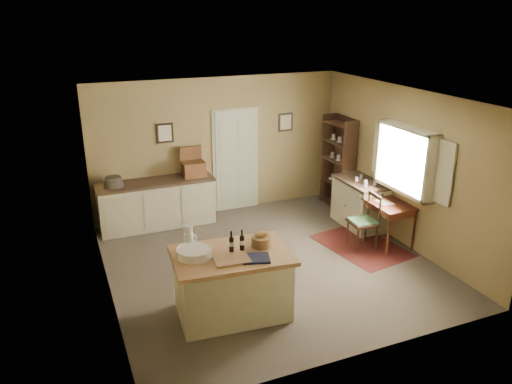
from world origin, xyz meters
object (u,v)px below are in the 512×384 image
work_island (231,282)px  sideboard (157,202)px  writing_desk (386,207)px  shelving_unit (340,163)px  desk_chair (363,222)px  right_cabinet (360,203)px

work_island → sideboard: work_island is taller
writing_desk → shelving_unit: (0.15, 1.80, 0.27)m
desk_chair → right_cabinet: (0.48, 0.82, -0.02)m
sideboard → writing_desk: bearing=-32.3°
right_cabinet → shelving_unit: bearing=81.5°
sideboard → desk_chair: bearing=-36.5°
sideboard → desk_chair: sideboard is taller
desk_chair → shelving_unit: size_ratio=0.50×
shelving_unit → right_cabinet: bearing=-98.5°
work_island → desk_chair: work_island is taller
writing_desk → desk_chair: bearing=-177.1°
work_island → right_cabinet: bearing=34.7°
sideboard → shelving_unit: 3.75m
desk_chair → work_island: bearing=-155.7°
right_cabinet → shelving_unit: 1.13m
work_island → desk_chair: bearing=25.4°
writing_desk → desk_chair: size_ratio=1.04×
desk_chair → right_cabinet: bearing=63.4°
right_cabinet → work_island: bearing=-150.2°
work_island → desk_chair: size_ratio=1.71×
work_island → right_cabinet: 3.73m
sideboard → right_cabinet: bearing=-22.2°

